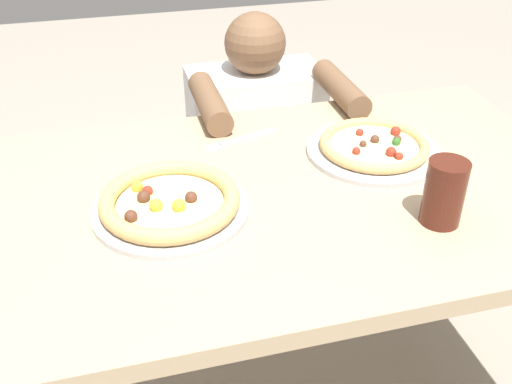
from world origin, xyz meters
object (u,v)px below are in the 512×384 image
Objects in this scene: pizza_far at (374,147)px; diner_seated at (256,171)px; pizza_near at (170,203)px; drink_cup_colored at (444,193)px; fork at (237,140)px.

pizza_far is 0.34× the size of diner_seated.
diner_seated is (0.36, 0.65, -0.36)m from pizza_near.
drink_cup_colored is 0.14× the size of diner_seated.
diner_seated is at bearing 68.69° from fork.
diner_seated is (-0.16, 0.83, -0.40)m from drink_cup_colored.
drink_cup_colored reaches higher than pizza_far.
diner_seated reaches higher than drink_cup_colored.
diner_seated is at bearing 101.04° from drink_cup_colored.
fork is at bearing 125.56° from drink_cup_colored.
diner_seated reaches higher than fork.
drink_cup_colored reaches higher than fork.
drink_cup_colored is at bearing -18.37° from pizza_near.
pizza_near is at bearing -166.63° from pizza_far.
pizza_near is 0.83m from diner_seated.
pizza_near reaches higher than fork.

